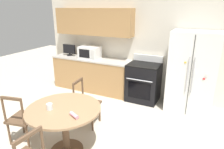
# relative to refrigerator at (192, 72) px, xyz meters

# --- Properties ---
(ground_plane) EXTENTS (14.00, 14.00, 0.00)m
(ground_plane) POSITION_rel_refrigerator_xyz_m (-1.43, -2.24, -0.87)
(ground_plane) COLOR beige
(back_wall) EXTENTS (5.20, 0.44, 2.60)m
(back_wall) POSITION_rel_refrigerator_xyz_m (-1.73, 0.35, 0.57)
(back_wall) COLOR silver
(back_wall) RESTS_ON ground_plane
(kitchen_counter) EXTENTS (2.20, 0.64, 0.90)m
(kitchen_counter) POSITION_rel_refrigerator_xyz_m (-2.54, 0.05, -0.42)
(kitchen_counter) COLOR #AD7F4C
(kitchen_counter) RESTS_ON ground_plane
(refrigerator) EXTENTS (0.95, 0.71, 1.75)m
(refrigerator) POSITION_rel_refrigerator_xyz_m (0.00, 0.00, 0.00)
(refrigerator) COLOR white
(refrigerator) RESTS_ON ground_plane
(oven_range) EXTENTS (0.75, 0.68, 1.08)m
(oven_range) POSITION_rel_refrigerator_xyz_m (-1.06, 0.02, -0.40)
(oven_range) COLOR black
(oven_range) RESTS_ON ground_plane
(microwave) EXTENTS (0.55, 0.38, 0.31)m
(microwave) POSITION_rel_refrigerator_xyz_m (-2.59, 0.03, 0.18)
(microwave) COLOR white
(microwave) RESTS_ON kitchen_counter
(countertop_tv) EXTENTS (0.39, 0.16, 0.31)m
(countertop_tv) POSITION_rel_refrigerator_xyz_m (-3.27, 0.04, 0.20)
(countertop_tv) COLOR black
(countertop_tv) RESTS_ON kitchen_counter
(dining_table) EXTENTS (1.12, 1.12, 0.77)m
(dining_table) POSITION_rel_refrigerator_xyz_m (-1.58, -2.33, -0.27)
(dining_table) COLOR #997551
(dining_table) RESTS_ON ground_plane
(dining_chair_far) EXTENTS (0.46, 0.46, 0.90)m
(dining_chair_far) POSITION_rel_refrigerator_xyz_m (-1.72, -1.52, -0.44)
(dining_chair_far) COLOR brown
(dining_chair_far) RESTS_ON ground_plane
(dining_chair_left) EXTENTS (0.50, 0.50, 0.90)m
(dining_chair_left) POSITION_rel_refrigerator_xyz_m (-2.38, -2.45, -0.44)
(dining_chair_left) COLOR brown
(dining_chair_left) RESTS_ON ground_plane
(candle_glass) EXTENTS (0.09, 0.09, 0.09)m
(candle_glass) POSITION_rel_refrigerator_xyz_m (-1.73, -2.45, -0.07)
(candle_glass) COLOR silver
(candle_glass) RESTS_ON dining_table
(folded_napkin) EXTENTS (0.18, 0.12, 0.05)m
(folded_napkin) POSITION_rel_refrigerator_xyz_m (-1.28, -2.47, -0.08)
(folded_napkin) COLOR pink
(folded_napkin) RESTS_ON dining_table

